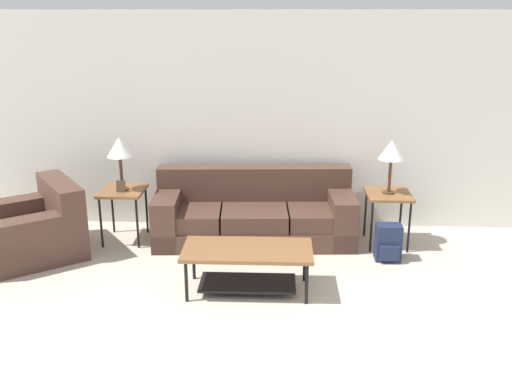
% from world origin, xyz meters
% --- Properties ---
extents(wall_back, '(9.09, 0.06, 2.60)m').
position_xyz_m(wall_back, '(0.00, 3.97, 1.30)').
color(wall_back, silver).
rests_on(wall_back, ground_plane).
extents(couch, '(2.34, 0.98, 0.82)m').
position_xyz_m(couch, '(-0.24, 3.45, 0.30)').
color(couch, '#4C3328').
rests_on(couch, ground_plane).
extents(armchair, '(1.41, 1.41, 0.80)m').
position_xyz_m(armchair, '(-2.65, 2.90, 0.28)').
color(armchair, '#4C3328').
rests_on(armchair, ground_plane).
extents(coffee_table, '(1.23, 0.59, 0.44)m').
position_xyz_m(coffee_table, '(-0.25, 2.13, 0.33)').
color(coffee_table, brown).
rests_on(coffee_table, ground_plane).
extents(side_table_left, '(0.50, 0.55, 0.62)m').
position_xyz_m(side_table_left, '(-1.76, 3.36, 0.55)').
color(side_table_left, brown).
rests_on(side_table_left, ground_plane).
extents(side_table_right, '(0.50, 0.55, 0.62)m').
position_xyz_m(side_table_right, '(1.28, 3.36, 0.55)').
color(side_table_right, brown).
rests_on(side_table_right, ground_plane).
extents(table_lamp_left, '(0.29, 0.29, 0.61)m').
position_xyz_m(table_lamp_left, '(-1.76, 3.36, 1.11)').
color(table_lamp_left, '#472D1E').
rests_on(table_lamp_left, side_table_left).
extents(table_lamp_right, '(0.29, 0.29, 0.61)m').
position_xyz_m(table_lamp_right, '(1.28, 3.36, 1.11)').
color(table_lamp_right, '#472D1E').
rests_on(table_lamp_right, side_table_right).
extents(backpack, '(0.27, 0.26, 0.40)m').
position_xyz_m(backpack, '(1.23, 2.91, 0.20)').
color(backpack, '#1E2847').
rests_on(backpack, ground_plane).
extents(picture_frame, '(0.10, 0.04, 0.13)m').
position_xyz_m(picture_frame, '(-1.75, 3.28, 0.68)').
color(picture_frame, '#4C3828').
rests_on(picture_frame, side_table_left).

